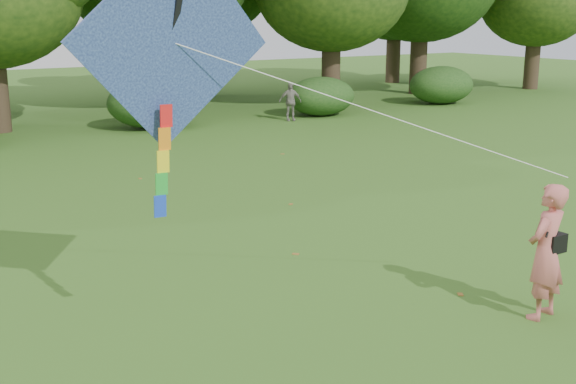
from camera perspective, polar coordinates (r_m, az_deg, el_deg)
ground at (r=10.53m, az=12.35°, el=-9.22°), size 100.00×100.00×0.00m
man_kite_flyer at (r=10.39m, az=19.71°, el=-4.47°), size 0.77×0.60×1.89m
bystander_right at (r=28.22m, az=0.17°, el=7.16°), size 0.95×0.67×1.50m
crossbody_bag at (r=10.43m, az=20.29°, el=-3.74°), size 0.43×0.20×0.73m
flying_kite at (r=8.25m, az=-9.06°, el=11.28°), size 6.14×2.05×3.21m
shrub_band at (r=25.38m, az=-18.05°, el=5.96°), size 39.15×3.22×1.88m
fallen_leaves at (r=13.36m, az=-3.56°, el=-3.86°), size 10.00×14.62×0.01m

